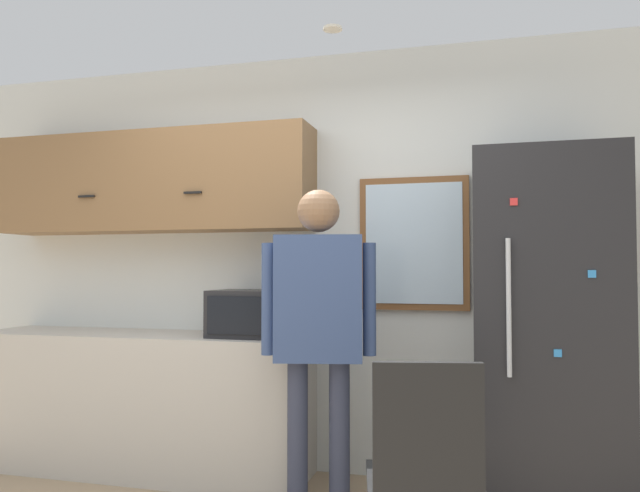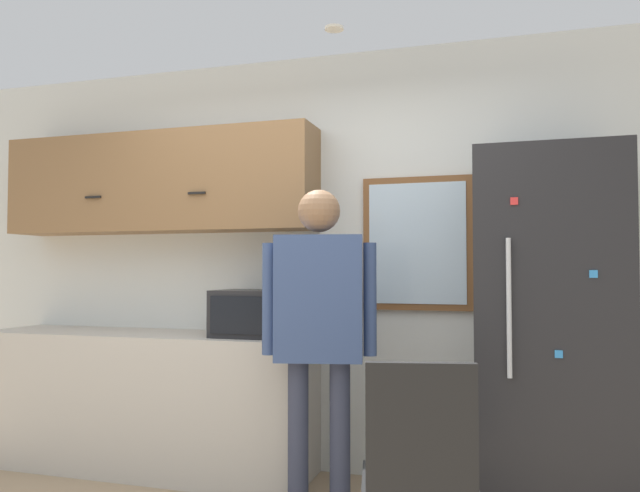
% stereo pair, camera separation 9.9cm
% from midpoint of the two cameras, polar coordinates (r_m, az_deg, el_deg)
% --- Properties ---
extents(back_wall, '(6.00, 0.06, 2.70)m').
position_cam_midpoint_polar(back_wall, '(4.08, -0.89, -1.39)').
color(back_wall, silver).
rests_on(back_wall, ground_plane).
extents(counter, '(2.20, 0.58, 0.88)m').
position_cam_midpoint_polar(counter, '(4.32, -16.71, -13.48)').
color(counter, '#BCB7AD').
rests_on(counter, ground_plane).
extents(upper_cabinets, '(2.20, 0.36, 0.66)m').
position_cam_midpoint_polar(upper_cabinets, '(4.38, -15.66, 5.58)').
color(upper_cabinets, olive).
extents(microwave, '(0.50, 0.39, 0.29)m').
position_cam_midpoint_polar(microwave, '(3.88, -6.84, -6.14)').
color(microwave, '#232326').
rests_on(microwave, counter).
extents(person, '(0.60, 0.31, 1.72)m').
position_cam_midpoint_polar(person, '(3.34, -0.99, -6.22)').
color(person, '#33384C').
rests_on(person, ground_plane).
extents(refrigerator, '(0.74, 0.75, 1.92)m').
position_cam_midpoint_polar(refrigerator, '(3.55, 19.27, -7.48)').
color(refrigerator, '#232326').
rests_on(refrigerator, ground_plane).
extents(chair, '(0.54, 0.54, 0.95)m').
position_cam_midpoint_polar(chair, '(2.63, 8.43, -19.44)').
color(chair, black).
rests_on(chair, ground_plane).
extents(window, '(0.68, 0.05, 0.83)m').
position_cam_midpoint_polar(window, '(3.91, 7.85, 0.23)').
color(window, brown).
extents(ceiling_light, '(0.11, 0.11, 0.01)m').
position_cam_midpoint_polar(ceiling_light, '(3.79, 0.37, 19.26)').
color(ceiling_light, white).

